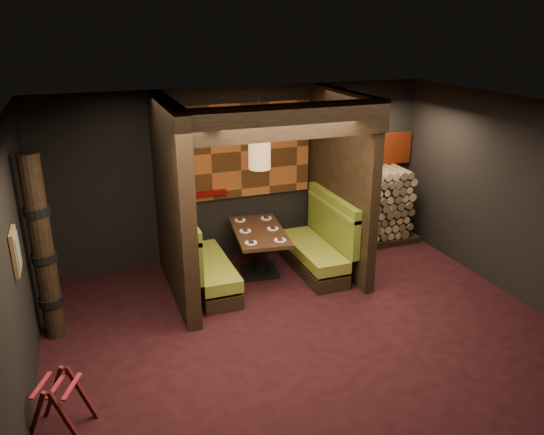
{
  "coord_description": "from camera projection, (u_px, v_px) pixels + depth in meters",
  "views": [
    {
      "loc": [
        -2.5,
        -5.4,
        3.81
      ],
      "look_at": [
        0.0,
        1.3,
        1.15
      ],
      "focal_mm": 35.0,
      "sensor_mm": 36.0,
      "label": 1
    }
  ],
  "objects": [
    {
      "name": "floor",
      "position": [
        307.0,
        334.0,
        6.89
      ],
      "size": [
        6.5,
        5.5,
        0.02
      ],
      "primitive_type": "cube",
      "color": "black",
      "rests_on": "ground"
    },
    {
      "name": "ceiling",
      "position": [
        313.0,
        112.0,
        5.89
      ],
      "size": [
        6.5,
        5.5,
        0.02
      ],
      "primitive_type": "cube",
      "color": "black",
      "rests_on": "ground"
    },
    {
      "name": "wall_back",
      "position": [
        241.0,
        173.0,
        8.81
      ],
      "size": [
        6.5,
        0.02,
        2.85
      ],
      "primitive_type": "cube",
      "color": "black",
      "rests_on": "ground"
    },
    {
      "name": "wall_front",
      "position": [
        461.0,
        360.0,
        3.96
      ],
      "size": [
        6.5,
        0.02,
        2.85
      ],
      "primitive_type": "cube",
      "color": "black",
      "rests_on": "ground"
    },
    {
      "name": "wall_left",
      "position": [
        14.0,
        274.0,
        5.32
      ],
      "size": [
        0.02,
        5.5,
        2.85
      ],
      "primitive_type": "cube",
      "color": "black",
      "rests_on": "ground"
    },
    {
      "name": "wall_right",
      "position": [
        521.0,
        201.0,
        7.46
      ],
      "size": [
        0.02,
        5.5,
        2.85
      ],
      "primitive_type": "cube",
      "color": "black",
      "rests_on": "ground"
    },
    {
      "name": "partition_left",
      "position": [
        173.0,
        203.0,
        7.4
      ],
      "size": [
        0.2,
        2.2,
        2.85
      ],
      "primitive_type": "cube",
      "color": "black",
      "rests_on": "floor"
    },
    {
      "name": "partition_right",
      "position": [
        341.0,
        183.0,
        8.31
      ],
      "size": [
        0.15,
        2.1,
        2.85
      ],
      "primitive_type": "cube",
      "color": "black",
      "rests_on": "floor"
    },
    {
      "name": "header_beam",
      "position": [
        287.0,
        122.0,
        6.58
      ],
      "size": [
        2.85,
        0.18,
        0.44
      ],
      "primitive_type": "cube",
      "color": "black",
      "rests_on": "partition_left"
    },
    {
      "name": "tapa_back_panel",
      "position": [
        240.0,
        151.0,
        8.62
      ],
      "size": [
        2.4,
        0.06,
        1.55
      ],
      "primitive_type": "cube",
      "color": "#9B4B1E",
      "rests_on": "wall_back"
    },
    {
      "name": "tapa_side_panel",
      "position": [
        177.0,
        169.0,
        7.44
      ],
      "size": [
        0.04,
        1.85,
        1.45
      ],
      "primitive_type": "cube",
      "color": "#9B4B1E",
      "rests_on": "partition_left"
    },
    {
      "name": "lacquer_shelf",
      "position": [
        208.0,
        193.0,
        8.6
      ],
      "size": [
        0.6,
        0.12,
        0.07
      ],
      "primitive_type": "cube",
      "color": "#590608",
      "rests_on": "wall_back"
    },
    {
      "name": "booth_bench_left",
      "position": [
        203.0,
        265.0,
        7.88
      ],
      "size": [
        0.68,
        1.6,
        1.14
      ],
      "color": "black",
      "rests_on": "floor"
    },
    {
      "name": "booth_bench_right",
      "position": [
        319.0,
        247.0,
        8.5
      ],
      "size": [
        0.68,
        1.6,
        1.14
      ],
      "color": "black",
      "rests_on": "floor"
    },
    {
      "name": "dining_table",
      "position": [
        259.0,
        244.0,
        8.36
      ],
      "size": [
        0.94,
        1.49,
        0.74
      ],
      "color": "black",
      "rests_on": "floor"
    },
    {
      "name": "place_settings",
      "position": [
        259.0,
        229.0,
        8.27
      ],
      "size": [
        0.74,
        1.19,
        0.03
      ],
      "color": "white",
      "rests_on": "dining_table"
    },
    {
      "name": "pendant_lamp",
      "position": [
        260.0,
        154.0,
        7.8
      ],
      "size": [
        0.33,
        0.33,
        1.11
      ],
      "color": "olive",
      "rests_on": "ceiling"
    },
    {
      "name": "framed_picture",
      "position": [
        16.0,
        251.0,
        5.36
      ],
      "size": [
        0.05,
        0.36,
        0.46
      ],
      "color": "olive",
      "rests_on": "wall_left"
    },
    {
      "name": "luggage_rack",
      "position": [
        59.0,
        403.0,
        5.14
      ],
      "size": [
        0.72,
        0.62,
        0.65
      ],
      "color": "#40100F",
      "rests_on": "floor"
    },
    {
      "name": "totem_column",
      "position": [
        43.0,
        251.0,
        6.44
      ],
      "size": [
        0.31,
        0.31,
        2.4
      ],
      "color": "black",
      "rests_on": "floor"
    },
    {
      "name": "firewood_stack",
      "position": [
        371.0,
        207.0,
        9.46
      ],
      "size": [
        1.73,
        0.7,
        1.36
      ],
      "color": "black",
      "rests_on": "floor"
    },
    {
      "name": "mosaic_header",
      "position": [
        365.0,
        151.0,
        9.41
      ],
      "size": [
        1.83,
        0.1,
        0.56
      ],
      "primitive_type": "cube",
      "color": "maroon",
      "rests_on": "wall_back"
    },
    {
      "name": "bay_front_post",
      "position": [
        338.0,
        178.0,
        8.56
      ],
      "size": [
        0.08,
        0.08,
        2.85
      ],
      "primitive_type": "cube",
      "color": "black",
      "rests_on": "floor"
    }
  ]
}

